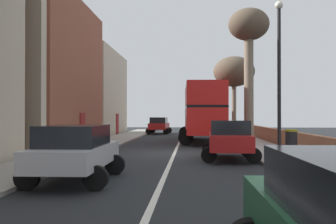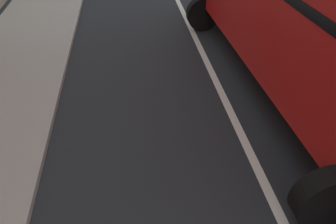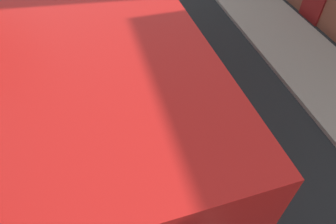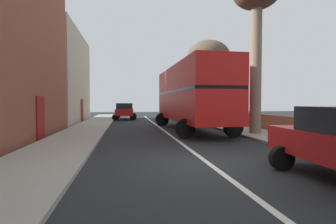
{
  "view_description": "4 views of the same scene",
  "coord_description": "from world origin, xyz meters",
  "px_view_note": "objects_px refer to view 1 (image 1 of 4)",
  "views": [
    {
      "loc": [
        0.83,
        -18.85,
        1.92
      ],
      "look_at": [
        -0.72,
        6.44,
        2.15
      ],
      "focal_mm": 40.12,
      "sensor_mm": 36.0,
      "label": 1
    },
    {
      "loc": [
        -1.99,
        2.78,
        4.05
      ],
      "look_at": [
        -1.55,
        6.16,
        1.47
      ],
      "focal_mm": 34.52,
      "sensor_mm": 36.0,
      "label": 2
    },
    {
      "loc": [
        1.62,
        14.74,
        6.05
      ],
      "look_at": [
        0.35,
        10.21,
        1.01
      ],
      "focal_mm": 32.08,
      "sensor_mm": 36.0,
      "label": 3
    },
    {
      "loc": [
        -2.4,
        -7.29,
        1.8
      ],
      "look_at": [
        -0.15,
        6.54,
        1.28
      ],
      "focal_mm": 27.71,
      "sensor_mm": 36.0,
      "label": 4
    }
  ],
  "objects_px": {
    "parked_car_red_left_2": "(159,125)",
    "parked_car_red_right_3": "(229,138)",
    "lamppost_right": "(279,68)",
    "street_tree_right_3": "(249,34)",
    "litter_bin_right": "(291,143)",
    "street_tree_right_1": "(234,72)",
    "double_decker_bus": "(203,110)",
    "parked_car_silver_left_1": "(75,150)"
  },
  "relations": [
    {
      "from": "double_decker_bus",
      "to": "litter_bin_right",
      "type": "height_order",
      "value": "double_decker_bus"
    },
    {
      "from": "parked_car_red_right_3",
      "to": "lamppost_right",
      "type": "relative_size",
      "value": 0.68
    },
    {
      "from": "lamppost_right",
      "to": "litter_bin_right",
      "type": "xyz_separation_m",
      "value": [
        1.0,
        2.04,
        -3.09
      ]
    },
    {
      "from": "double_decker_bus",
      "to": "parked_car_silver_left_1",
      "type": "relative_size",
      "value": 2.45
    },
    {
      "from": "street_tree_right_1",
      "to": "lamppost_right",
      "type": "bearing_deg",
      "value": -90.9
    },
    {
      "from": "parked_car_red_right_3",
      "to": "litter_bin_right",
      "type": "relative_size",
      "value": 3.65
    },
    {
      "from": "parked_car_red_right_3",
      "to": "litter_bin_right",
      "type": "height_order",
      "value": "parked_car_red_right_3"
    },
    {
      "from": "parked_car_red_right_3",
      "to": "lamppost_right",
      "type": "bearing_deg",
      "value": -38.53
    },
    {
      "from": "parked_car_red_left_2",
      "to": "street_tree_right_3",
      "type": "xyz_separation_m",
      "value": [
        7.13,
        -14.29,
        6.3
      ]
    },
    {
      "from": "parked_car_red_left_2",
      "to": "double_decker_bus",
      "type": "bearing_deg",
      "value": -69.89
    },
    {
      "from": "street_tree_right_1",
      "to": "street_tree_right_3",
      "type": "distance_m",
      "value": 8.24
    },
    {
      "from": "parked_car_silver_left_1",
      "to": "parked_car_red_left_2",
      "type": "bearing_deg",
      "value": 90.01
    },
    {
      "from": "litter_bin_right",
      "to": "double_decker_bus",
      "type": "bearing_deg",
      "value": 108.69
    },
    {
      "from": "parked_car_red_left_2",
      "to": "street_tree_right_3",
      "type": "bearing_deg",
      "value": -63.49
    },
    {
      "from": "lamppost_right",
      "to": "street_tree_right_3",
      "type": "bearing_deg",
      "value": 88.12
    },
    {
      "from": "lamppost_right",
      "to": "parked_car_red_right_3",
      "type": "bearing_deg",
      "value": 141.47
    },
    {
      "from": "lamppost_right",
      "to": "parked_car_red_left_2",
      "type": "bearing_deg",
      "value": 105.73
    },
    {
      "from": "parked_car_red_right_3",
      "to": "street_tree_right_1",
      "type": "xyz_separation_m",
      "value": [
        2.09,
        16.52,
        4.73
      ]
    },
    {
      "from": "double_decker_bus",
      "to": "parked_car_red_right_3",
      "type": "bearing_deg",
      "value": -85.94
    },
    {
      "from": "street_tree_right_1",
      "to": "street_tree_right_3",
      "type": "relative_size",
      "value": 0.79
    },
    {
      "from": "parked_car_silver_left_1",
      "to": "parked_car_red_left_2",
      "type": "xyz_separation_m",
      "value": [
        -0.0,
        28.47,
        0.04
      ]
    },
    {
      "from": "street_tree_right_3",
      "to": "litter_bin_right",
      "type": "distance_m",
      "value": 10.24
    },
    {
      "from": "parked_car_silver_left_1",
      "to": "parked_car_red_left_2",
      "type": "relative_size",
      "value": 1.0
    },
    {
      "from": "parked_car_red_left_2",
      "to": "litter_bin_right",
      "type": "relative_size",
      "value": 3.61
    },
    {
      "from": "parked_car_silver_left_1",
      "to": "street_tree_right_1",
      "type": "xyz_separation_m",
      "value": [
        7.08,
        22.27,
        4.76
      ]
    },
    {
      "from": "parked_car_silver_left_1",
      "to": "parked_car_red_right_3",
      "type": "relative_size",
      "value": 0.99
    },
    {
      "from": "parked_car_red_left_2",
      "to": "lamppost_right",
      "type": "bearing_deg",
      "value": -74.27
    },
    {
      "from": "double_decker_bus",
      "to": "street_tree_right_3",
      "type": "distance_m",
      "value": 6.37
    },
    {
      "from": "parked_car_red_right_3",
      "to": "street_tree_right_3",
      "type": "xyz_separation_m",
      "value": [
        2.13,
        8.43,
        6.31
      ]
    },
    {
      "from": "double_decker_bus",
      "to": "street_tree_right_1",
      "type": "bearing_deg",
      "value": 61.35
    },
    {
      "from": "parked_car_red_right_3",
      "to": "lamppost_right",
      "type": "xyz_separation_m",
      "value": [
        1.8,
        -1.44,
        2.85
      ]
    },
    {
      "from": "double_decker_bus",
      "to": "street_tree_right_1",
      "type": "height_order",
      "value": "street_tree_right_1"
    },
    {
      "from": "double_decker_bus",
      "to": "street_tree_right_1",
      "type": "xyz_separation_m",
      "value": [
        2.88,
        5.28,
        3.33
      ]
    },
    {
      "from": "parked_car_red_left_2",
      "to": "parked_car_red_right_3",
      "type": "height_order",
      "value": "parked_car_red_left_2"
    },
    {
      "from": "lamppost_right",
      "to": "litter_bin_right",
      "type": "relative_size",
      "value": 5.36
    },
    {
      "from": "parked_car_silver_left_1",
      "to": "street_tree_right_3",
      "type": "xyz_separation_m",
      "value": [
        7.12,
        14.18,
        6.34
      ]
    },
    {
      "from": "double_decker_bus",
      "to": "street_tree_right_3",
      "type": "height_order",
      "value": "street_tree_right_3"
    },
    {
      "from": "street_tree_right_3",
      "to": "parked_car_silver_left_1",
      "type": "bearing_deg",
      "value": -116.67
    },
    {
      "from": "street_tree_right_3",
      "to": "litter_bin_right",
      "type": "xyz_separation_m",
      "value": [
        0.68,
        -7.83,
        -6.56
      ]
    },
    {
      "from": "lamppost_right",
      "to": "street_tree_right_1",
      "type": "bearing_deg",
      "value": 89.1
    },
    {
      "from": "litter_bin_right",
      "to": "lamppost_right",
      "type": "bearing_deg",
      "value": -116.14
    },
    {
      "from": "parked_car_red_left_2",
      "to": "lamppost_right",
      "type": "height_order",
      "value": "lamppost_right"
    }
  ]
}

